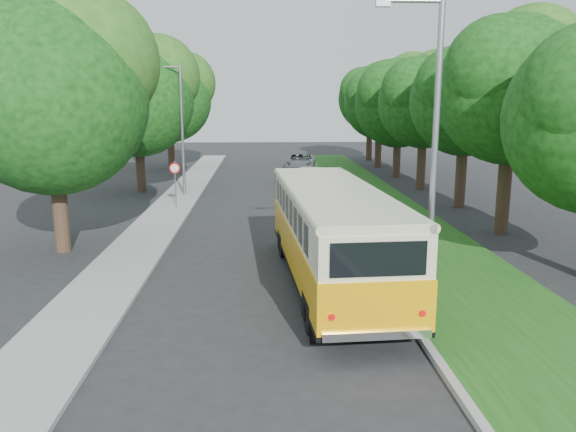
{
  "coord_description": "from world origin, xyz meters",
  "views": [
    {
      "loc": [
        -0.11,
        -16.58,
        5.5
      ],
      "look_at": [
        0.82,
        2.82,
        1.5
      ],
      "focal_mm": 35.0,
      "sensor_mm": 36.0,
      "label": 1
    }
  ],
  "objects_px": {
    "car_blue": "(301,180)",
    "car_silver": "(326,204)",
    "car_grey": "(300,162)",
    "lamppost_near": "(431,146)",
    "lamppost_far": "(180,126)",
    "vintage_bus": "(333,237)",
    "car_white": "(311,179)"
  },
  "relations": [
    {
      "from": "car_blue",
      "to": "car_silver",
      "type": "bearing_deg",
      "value": -104.75
    },
    {
      "from": "car_grey",
      "to": "car_blue",
      "type": "bearing_deg",
      "value": -86.62
    },
    {
      "from": "lamppost_near",
      "to": "lamppost_far",
      "type": "relative_size",
      "value": 1.07
    },
    {
      "from": "vintage_bus",
      "to": "car_white",
      "type": "bearing_deg",
      "value": 83.5
    },
    {
      "from": "car_silver",
      "to": "car_blue",
      "type": "relative_size",
      "value": 0.84
    },
    {
      "from": "car_blue",
      "to": "car_grey",
      "type": "relative_size",
      "value": 0.85
    },
    {
      "from": "lamppost_far",
      "to": "car_white",
      "type": "xyz_separation_m",
      "value": [
        7.7,
        2.38,
        -3.44
      ]
    },
    {
      "from": "car_silver",
      "to": "car_white",
      "type": "distance_m",
      "value": 8.48
    },
    {
      "from": "lamppost_near",
      "to": "car_white",
      "type": "bearing_deg",
      "value": 93.31
    },
    {
      "from": "vintage_bus",
      "to": "car_white",
      "type": "height_order",
      "value": "vintage_bus"
    },
    {
      "from": "lamppost_far",
      "to": "car_silver",
      "type": "relative_size",
      "value": 2.08
    },
    {
      "from": "vintage_bus",
      "to": "car_blue",
      "type": "distance_m",
      "value": 18.58
    },
    {
      "from": "vintage_bus",
      "to": "car_grey",
      "type": "bearing_deg",
      "value": 84.55
    },
    {
      "from": "car_silver",
      "to": "car_blue",
      "type": "height_order",
      "value": "car_blue"
    },
    {
      "from": "lamppost_far",
      "to": "car_silver",
      "type": "xyz_separation_m",
      "value": [
        7.7,
        -6.1,
        -3.5
      ]
    },
    {
      "from": "car_grey",
      "to": "car_silver",
      "type": "bearing_deg",
      "value": -82.86
    },
    {
      "from": "vintage_bus",
      "to": "car_blue",
      "type": "xyz_separation_m",
      "value": [
        0.35,
        18.56,
        -0.91
      ]
    },
    {
      "from": "car_white",
      "to": "car_blue",
      "type": "relative_size",
      "value": 0.96
    },
    {
      "from": "vintage_bus",
      "to": "car_silver",
      "type": "distance_m",
      "value": 10.48
    },
    {
      "from": "vintage_bus",
      "to": "car_grey",
      "type": "height_order",
      "value": "vintage_bus"
    },
    {
      "from": "car_silver",
      "to": "car_grey",
      "type": "bearing_deg",
      "value": 92.87
    },
    {
      "from": "car_white",
      "to": "car_grey",
      "type": "xyz_separation_m",
      "value": [
        0.0,
        9.72,
        0.02
      ]
    },
    {
      "from": "lamppost_far",
      "to": "vintage_bus",
      "type": "distance_m",
      "value": 17.98
    },
    {
      "from": "lamppost_near",
      "to": "car_grey",
      "type": "distance_m",
      "value": 30.84
    },
    {
      "from": "lamppost_near",
      "to": "car_blue",
      "type": "xyz_separation_m",
      "value": [
        -1.87,
        20.57,
        -3.74
      ]
    },
    {
      "from": "vintage_bus",
      "to": "car_white",
      "type": "xyz_separation_m",
      "value": [
        1.01,
        18.87,
        -0.86
      ]
    },
    {
      "from": "lamppost_near",
      "to": "car_blue",
      "type": "distance_m",
      "value": 20.99
    },
    {
      "from": "car_white",
      "to": "car_blue",
      "type": "height_order",
      "value": "car_white"
    },
    {
      "from": "car_white",
      "to": "lamppost_far",
      "type": "bearing_deg",
      "value": -142.75
    },
    {
      "from": "car_silver",
      "to": "car_white",
      "type": "relative_size",
      "value": 0.88
    },
    {
      "from": "lamppost_near",
      "to": "car_grey",
      "type": "height_order",
      "value": "lamppost_near"
    },
    {
      "from": "lamppost_near",
      "to": "car_white",
      "type": "distance_m",
      "value": 21.24
    }
  ]
}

